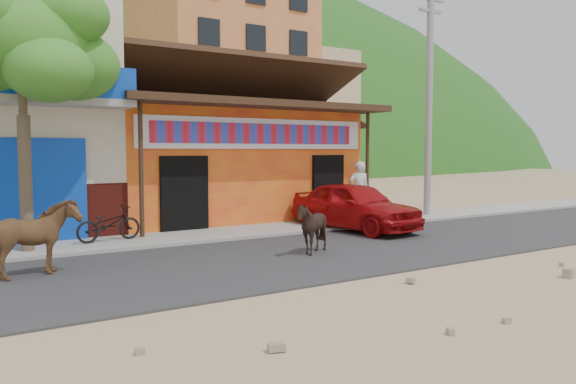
% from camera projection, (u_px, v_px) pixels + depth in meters
% --- Properties ---
extents(ground, '(120.00, 120.00, 0.00)m').
position_uv_depth(ground, '(355.00, 281.00, 10.12)').
color(ground, '#9E825B').
rests_on(ground, ground).
extents(road, '(60.00, 5.00, 0.04)m').
position_uv_depth(road, '(281.00, 257.00, 12.22)').
color(road, '#28282B').
rests_on(road, ground).
extents(sidewalk, '(60.00, 2.00, 0.12)m').
position_uv_depth(sidewalk, '(212.00, 235.00, 15.15)').
color(sidewalk, gray).
rests_on(sidewalk, ground).
extents(dance_club, '(8.00, 6.00, 3.60)m').
position_uv_depth(dance_club, '(215.00, 166.00, 19.46)').
color(dance_club, orange).
rests_on(dance_club, ground).
extents(apartment_front, '(9.00, 9.00, 12.00)m').
position_uv_depth(apartment_front, '(220.00, 91.00, 34.66)').
color(apartment_front, '#CC723F').
rests_on(apartment_front, ground).
extents(apartment_rear, '(8.00, 8.00, 10.00)m').
position_uv_depth(apartment_rear, '(289.00, 117.00, 44.63)').
color(apartment_rear, tan).
rests_on(apartment_rear, ground).
extents(tree, '(3.00, 3.00, 6.00)m').
position_uv_depth(tree, '(23.00, 115.00, 12.27)').
color(tree, '#2D721E').
rests_on(tree, sidewalk).
extents(utility_pole, '(0.24, 0.24, 8.00)m').
position_uv_depth(utility_pole, '(429.00, 99.00, 19.28)').
color(utility_pole, gray).
rests_on(utility_pole, sidewalk).
extents(cow_tan, '(1.82, 1.21, 1.41)m').
position_uv_depth(cow_tan, '(31.00, 239.00, 10.15)').
color(cow_tan, brown).
rests_on(cow_tan, road).
extents(cow_dark, '(1.23, 1.14, 1.18)m').
position_uv_depth(cow_dark, '(312.00, 228.00, 12.48)').
color(cow_dark, black).
rests_on(cow_dark, road).
extents(red_car, '(2.15, 4.33, 1.42)m').
position_uv_depth(red_car, '(355.00, 206.00, 16.23)').
color(red_car, '#A00B0E').
rests_on(red_car, road).
extents(scooter, '(1.69, 0.81, 0.85)m').
position_uv_depth(scooter, '(109.00, 224.00, 13.77)').
color(scooter, black).
rests_on(scooter, sidewalk).
extents(pedestrian, '(0.78, 0.63, 1.88)m').
position_uv_depth(pedestrian, '(359.00, 190.00, 18.14)').
color(pedestrian, silver).
rests_on(pedestrian, sidewalk).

